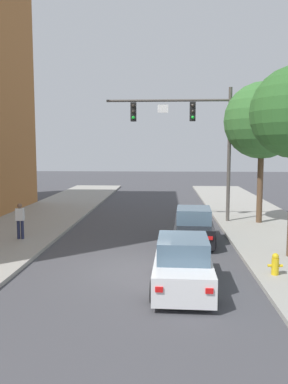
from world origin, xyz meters
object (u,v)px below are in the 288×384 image
pedestrian_sidewalk_left_walker (20,219)px  fire_hydrant (275,264)px  car_lead_black (193,227)px  car_following_white (183,265)px  traffic_signal_mast (194,129)px  street_tree_second (262,121)px

pedestrian_sidewalk_left_walker → fire_hydrant: bearing=-24.0°
car_lead_black → car_following_white: size_ratio=1.01×
traffic_signal_mast → fire_hydrant: (2.05, -9.66, -4.86)m
pedestrian_sidewalk_left_walker → traffic_signal_mast: bearing=31.9°
car_following_white → fire_hydrant: (3.06, 0.94, -0.22)m
street_tree_second → car_lead_black: bearing=-132.7°
car_lead_black → pedestrian_sidewalk_left_walker: bearing=-176.9°
car_following_white → pedestrian_sidewalk_left_walker: pedestrian_sidewalk_left_walker is taller
pedestrian_sidewalk_left_walker → street_tree_second: street_tree_second is taller
car_lead_black → fire_hydrant: size_ratio=5.99×
pedestrian_sidewalk_left_walker → street_tree_second: size_ratio=0.21×
pedestrian_sidewalk_left_walker → car_lead_black: bearing=3.1°
fire_hydrant → traffic_signal_mast: bearing=102.0°
traffic_signal_mast → street_tree_second: bearing=-6.1°
traffic_signal_mast → car_following_white: (-1.01, -10.60, -4.64)m
traffic_signal_mast → street_tree_second: (3.68, -0.39, 0.41)m
traffic_signal_mast → fire_hydrant: size_ratio=10.42×
car_following_white → pedestrian_sidewalk_left_walker: size_ratio=2.61×
pedestrian_sidewalk_left_walker → car_following_white: bearing=-37.5°
car_lead_black → street_tree_second: bearing=47.3°
fire_hydrant → car_following_white: bearing=-162.9°
car_following_white → traffic_signal_mast: bearing=84.6°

